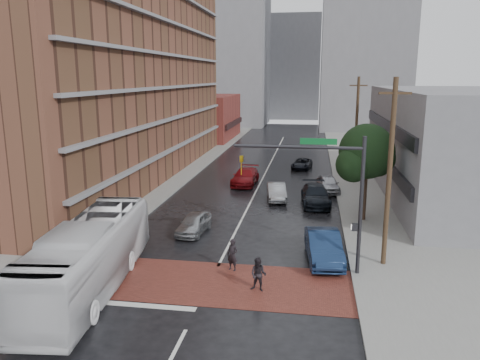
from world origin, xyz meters
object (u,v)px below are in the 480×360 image
(pedestrian_a, at_px, (232,255))
(car_travel_b, at_px, (277,192))
(transit_bus, at_px, (89,256))
(car_parked_far, at_px, (328,184))
(car_parked_mid, at_px, (316,195))
(pedestrian_b, at_px, (258,275))
(car_travel_a, at_px, (194,223))
(car_parked_near, at_px, (324,247))
(suv_travel, at_px, (302,164))
(car_travel_c, at_px, (245,177))

(pedestrian_a, height_order, car_travel_b, pedestrian_a)
(transit_bus, height_order, car_travel_b, transit_bus)
(car_parked_far, bearing_deg, car_parked_mid, -111.69)
(pedestrian_b, distance_m, car_travel_a, 9.27)
(car_parked_far, bearing_deg, car_parked_near, -100.17)
(transit_bus, distance_m, car_parked_far, 24.57)
(transit_bus, xyz_separation_m, car_parked_near, (11.12, 5.33, -0.85))
(car_travel_b, height_order, car_parked_far, car_parked_far)
(transit_bus, bearing_deg, pedestrian_a, 21.23)
(car_travel_a, bearing_deg, suv_travel, 80.06)
(car_travel_c, relative_size, suv_travel, 1.28)
(car_parked_mid, bearing_deg, pedestrian_b, -103.94)
(car_travel_a, relative_size, car_parked_near, 0.77)
(car_travel_c, xyz_separation_m, car_parked_far, (7.66, -1.74, -0.03))
(pedestrian_a, distance_m, car_parked_near, 5.19)
(transit_bus, bearing_deg, suv_travel, 67.80)
(pedestrian_a, xyz_separation_m, car_parked_far, (5.44, 18.25, -0.13))
(car_parked_mid, bearing_deg, car_travel_a, -137.69)
(car_travel_a, distance_m, car_travel_c, 14.54)
(pedestrian_a, height_order, car_travel_a, pedestrian_a)
(transit_bus, bearing_deg, pedestrian_b, 1.62)
(pedestrian_b, height_order, suv_travel, pedestrian_b)
(car_travel_b, bearing_deg, transit_bus, -121.05)
(car_travel_c, height_order, car_parked_mid, car_parked_mid)
(car_parked_near, distance_m, car_parked_mid, 11.77)
(pedestrian_a, height_order, car_parked_near, pedestrian_a)
(car_travel_b, relative_size, car_travel_c, 0.80)
(pedestrian_b, relative_size, car_parked_far, 0.39)
(car_parked_mid, bearing_deg, transit_bus, -126.37)
(suv_travel, height_order, car_parked_mid, car_parked_mid)
(pedestrian_b, xyz_separation_m, car_travel_b, (-0.47, 17.04, -0.14))
(suv_travel, distance_m, car_parked_mid, 14.78)
(car_travel_b, relative_size, car_parked_mid, 0.79)
(pedestrian_a, bearing_deg, car_parked_near, 47.81)
(car_parked_near, xyz_separation_m, car_parked_far, (0.68, 16.20, -0.10))
(suv_travel, bearing_deg, pedestrian_b, -83.71)
(car_travel_b, xyz_separation_m, car_travel_c, (-3.37, 5.16, 0.07))
(car_parked_mid, bearing_deg, pedestrian_a, -111.77)
(transit_bus, xyz_separation_m, car_travel_a, (2.86, 8.79, -1.01))
(transit_bus, bearing_deg, car_parked_mid, 51.96)
(suv_travel, bearing_deg, car_parked_mid, -75.70)
(pedestrian_a, bearing_deg, car_parked_mid, 96.98)
(pedestrian_b, bearing_deg, car_parked_mid, 93.18)
(transit_bus, xyz_separation_m, suv_travel, (9.24, 31.80, -1.11))
(car_parked_mid, distance_m, car_parked_far, 4.57)
(car_parked_near, relative_size, car_parked_far, 1.17)
(pedestrian_b, xyz_separation_m, car_travel_a, (-5.13, 7.72, -0.17))
(transit_bus, relative_size, car_travel_a, 3.10)
(car_travel_c, bearing_deg, car_travel_a, -92.90)
(car_parked_far, bearing_deg, car_travel_b, -149.18)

